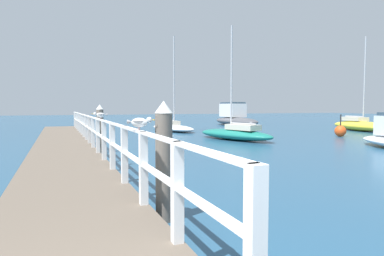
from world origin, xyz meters
The scene contains 11 objects.
pier_deck centered at (0.00, 13.26, 0.18)m, with size 2.21×26.52×0.36m, color brown.
pier_railing centered at (1.02, 13.26, 1.06)m, with size 0.12×25.04×1.14m.
dock_piling_near centered at (1.40, 4.07, 0.99)m, with size 0.29×0.29×1.97m.
dock_piling_far centered at (1.40, 12.76, 0.99)m, with size 0.29×0.29×1.97m.
seagull_foreground centered at (1.03, 4.15, 1.63)m, with size 0.39×0.35×0.21m.
seagull_background centered at (1.02, 9.29, 1.63)m, with size 0.47×0.23×0.21m.
boat_0 centered at (9.16, 15.42, 0.37)m, with size 3.04×5.68×6.47m.
boat_1 centered at (16.56, 28.54, 0.78)m, with size 2.55×7.19×2.35m.
boat_3 centered at (21.75, 17.98, 0.45)m, with size 2.73×6.10×7.23m.
boat_6 centered at (8.03, 23.30, 0.33)m, with size 2.79×5.85×7.19m.
channel_buoy centered at (16.35, 14.73, 0.36)m, with size 0.70×0.70×1.40m.
Camera 1 is at (-0.18, -1.04, 1.87)m, focal length 31.00 mm.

